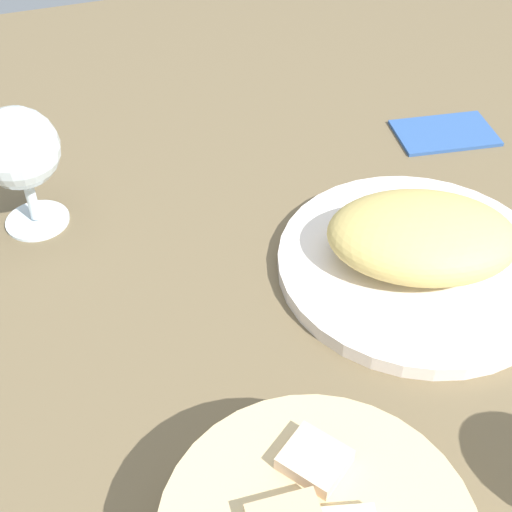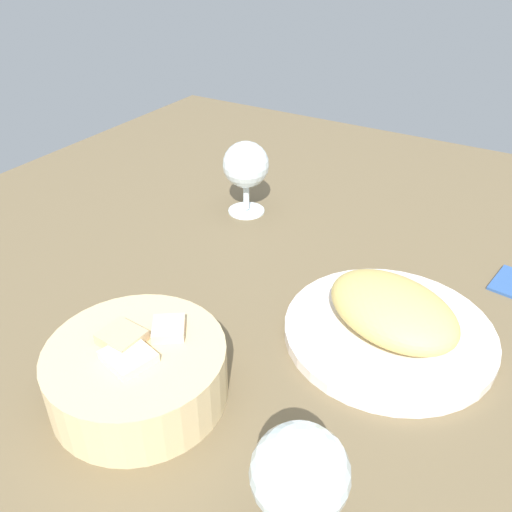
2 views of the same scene
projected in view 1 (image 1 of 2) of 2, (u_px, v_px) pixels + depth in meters
ground_plane at (319, 318)px, 59.69cm from camera, size 140.00×140.00×2.00cm
plate at (416, 265)px, 62.10cm from camera, size 24.66×24.66×1.40cm
omelette at (422, 236)px, 59.82cm from camera, size 19.38×16.61×5.33cm
lettuce_garnish at (371, 216)px, 65.16cm from camera, size 4.09×4.09×1.09cm
wine_glass_near at (19, 153)px, 62.11cm from camera, size 7.48×7.48×12.22cm
folded_napkin at (445, 131)px, 78.57cm from camera, size 11.90×8.52×0.80cm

